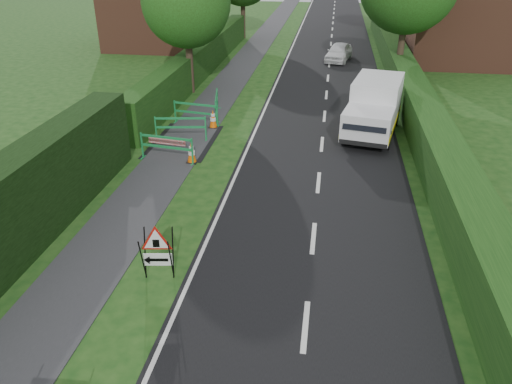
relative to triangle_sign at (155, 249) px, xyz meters
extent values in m
plane|color=#154012|center=(1.12, -2.14, -0.86)|extent=(120.00, 120.00, 0.00)
cube|color=black|center=(3.62, 32.86, -0.85)|extent=(6.00, 90.00, 0.02)
cube|color=#2D2D30|center=(-1.88, 32.86, -0.85)|extent=(2.00, 90.00, 0.02)
cube|color=#14380F|center=(-3.88, 19.86, -0.86)|extent=(1.00, 24.00, 1.80)
cube|color=#14380F|center=(7.62, 13.86, -0.86)|extent=(1.20, 50.00, 1.50)
cube|color=brown|center=(-8.88, 27.86, 1.89)|extent=(7.00, 7.00, 5.50)
cube|color=brown|center=(12.12, 25.86, 1.89)|extent=(7.00, 7.00, 5.50)
cylinder|color=#2D2116|center=(-3.48, 15.86, 0.45)|extent=(0.36, 0.36, 2.62)
sphere|color=#1F3C10|center=(-3.48, 15.86, 3.64)|extent=(4.40, 4.40, 4.40)
cylinder|color=#2D2116|center=(7.52, 19.86, 0.63)|extent=(0.36, 0.36, 2.97)
cylinder|color=#2D2116|center=(-3.48, 31.86, 0.54)|extent=(0.36, 0.36, 2.80)
cylinder|color=#2D2116|center=(7.52, 35.86, 0.37)|extent=(0.36, 0.36, 2.45)
cylinder|color=black|center=(-0.27, -0.18, -0.22)|extent=(0.09, 0.38, 1.23)
cylinder|color=black|center=(-0.31, 0.13, -0.22)|extent=(0.09, 0.38, 1.23)
cylinder|color=black|center=(0.39, -0.08, -0.22)|extent=(0.09, 0.38, 1.23)
cylinder|color=black|center=(0.34, 0.23, -0.22)|extent=(0.09, 0.38, 1.23)
cube|color=white|center=(0.04, 0.00, -0.30)|extent=(0.68, 0.12, 0.33)
cube|color=black|center=(0.04, -0.01, -0.30)|extent=(0.48, 0.08, 0.08)
cone|color=black|center=(-0.22, -0.05, -0.30)|extent=(0.18, 0.22, 0.20)
cube|color=black|center=(0.04, -0.02, 0.16)|extent=(0.16, 0.03, 0.20)
cube|color=silver|center=(5.76, 11.66, 0.41)|extent=(2.37, 3.26, 1.77)
cube|color=silver|center=(5.32, 9.46, 0.07)|extent=(2.17, 2.23, 1.08)
cube|color=black|center=(5.15, 8.56, 0.33)|extent=(1.62, 0.52, 0.50)
cube|color=yellow|center=(4.68, 11.00, -0.29)|extent=(0.90, 4.45, 0.22)
cube|color=yellow|center=(6.50, 10.64, -0.29)|extent=(0.90, 4.45, 0.22)
cube|color=black|center=(5.15, 8.57, -0.42)|extent=(1.78, 0.46, 0.18)
cylinder|color=black|center=(4.50, 9.57, -0.49)|extent=(0.36, 0.76, 0.73)
cylinder|color=black|center=(6.12, 9.25, -0.49)|extent=(0.36, 0.76, 0.73)
cylinder|color=black|center=(5.08, 12.47, -0.49)|extent=(0.36, 0.76, 0.73)
cylinder|color=black|center=(6.70, 12.15, -0.49)|extent=(0.36, 0.76, 0.73)
cube|color=black|center=(6.10, 9.71, -0.84)|extent=(0.38, 0.38, 0.04)
cone|color=#FF6308|center=(6.10, 9.71, -0.44)|extent=(0.32, 0.32, 0.75)
cylinder|color=white|center=(6.10, 9.71, -0.48)|extent=(0.25, 0.25, 0.14)
cylinder|color=white|center=(6.10, 9.71, -0.29)|extent=(0.17, 0.17, 0.10)
cube|color=black|center=(6.17, 11.51, -0.84)|extent=(0.38, 0.38, 0.04)
cone|color=#FF6308|center=(6.17, 11.51, -0.44)|extent=(0.32, 0.32, 0.75)
cylinder|color=white|center=(6.17, 11.51, -0.48)|extent=(0.25, 0.25, 0.14)
cylinder|color=white|center=(6.17, 11.51, -0.29)|extent=(0.17, 0.17, 0.10)
cube|color=black|center=(6.33, 13.00, -0.84)|extent=(0.38, 0.38, 0.04)
cone|color=#FF6308|center=(6.33, 13.00, -0.44)|extent=(0.32, 0.32, 0.75)
cylinder|color=white|center=(6.33, 13.00, -0.48)|extent=(0.25, 0.25, 0.14)
cylinder|color=white|center=(6.33, 13.00, -0.29)|extent=(0.17, 0.17, 0.10)
cube|color=black|center=(-1.02, 6.88, -0.84)|extent=(0.38, 0.38, 0.04)
cone|color=#FF6308|center=(-1.02, 6.88, -0.44)|extent=(0.32, 0.32, 0.75)
cylinder|color=white|center=(-1.02, 6.88, -0.48)|extent=(0.25, 0.25, 0.14)
cylinder|color=white|center=(-1.02, 6.88, -0.29)|extent=(0.17, 0.17, 0.10)
cube|color=black|center=(-1.09, 10.64, -0.84)|extent=(0.38, 0.38, 0.04)
cone|color=#FF6308|center=(-1.09, 10.64, -0.44)|extent=(0.32, 0.32, 0.75)
cylinder|color=white|center=(-1.09, 10.64, -0.48)|extent=(0.25, 0.25, 0.14)
cylinder|color=white|center=(-1.09, 10.64, -0.29)|extent=(0.17, 0.17, 0.10)
cube|color=#17823E|center=(-2.92, 7.00, -0.36)|extent=(0.06, 0.06, 1.00)
cube|color=#17823E|center=(-0.94, 6.72, -0.36)|extent=(0.06, 0.06, 1.00)
cube|color=#17823E|center=(-1.93, 6.86, 0.06)|extent=(1.99, 0.33, 0.08)
cube|color=#17823E|center=(-1.93, 6.86, -0.31)|extent=(1.99, 0.33, 0.08)
cube|color=#17823E|center=(-2.92, 7.00, -0.84)|extent=(0.11, 0.35, 0.04)
cube|color=#17823E|center=(-0.94, 6.72, -0.84)|extent=(0.11, 0.35, 0.04)
cube|color=#17823E|center=(-3.02, 8.84, -0.36)|extent=(0.06, 0.06, 1.00)
cube|color=#17823E|center=(-1.05, 9.16, -0.36)|extent=(0.06, 0.06, 1.00)
cube|color=#17823E|center=(-2.03, 9.00, 0.06)|extent=(1.98, 0.38, 0.08)
cube|color=#17823E|center=(-2.03, 9.00, -0.31)|extent=(1.98, 0.38, 0.08)
cube|color=#17823E|center=(-3.02, 8.84, -0.84)|extent=(0.12, 0.36, 0.04)
cube|color=#17823E|center=(-1.05, 9.16, -0.84)|extent=(0.12, 0.36, 0.04)
cube|color=#17823E|center=(-2.89, 11.06, -0.36)|extent=(0.06, 0.06, 1.00)
cube|color=#17823E|center=(-0.92, 10.73, -0.36)|extent=(0.06, 0.06, 1.00)
cube|color=#17823E|center=(-1.91, 10.89, 0.06)|extent=(1.98, 0.38, 0.08)
cube|color=#17823E|center=(-1.91, 10.89, -0.31)|extent=(1.98, 0.38, 0.08)
cube|color=#17823E|center=(-2.89, 11.06, -0.84)|extent=(0.12, 0.36, 0.04)
cube|color=#17823E|center=(-0.92, 10.73, -0.84)|extent=(0.12, 0.36, 0.04)
cube|color=#17823E|center=(-1.12, 11.31, -0.36)|extent=(0.06, 0.06, 1.00)
cube|color=#17823E|center=(-1.49, 13.28, -0.36)|extent=(0.06, 0.06, 1.00)
cube|color=#17823E|center=(-1.31, 12.30, 0.06)|extent=(0.42, 1.97, 0.08)
cube|color=#17823E|center=(-1.31, 12.30, -0.31)|extent=(0.42, 1.97, 0.08)
cube|color=#17823E|center=(-1.12, 11.31, -0.84)|extent=(0.36, 0.12, 0.04)
cube|color=#17823E|center=(-1.49, 13.28, -0.84)|extent=(0.36, 0.12, 0.04)
cube|color=red|center=(-2.20, 7.69, -0.86)|extent=(1.49, 0.22, 0.25)
imported|color=white|center=(4.19, 24.55, -0.28)|extent=(2.01, 3.59, 1.15)
camera|label=1|loc=(3.80, -9.29, 6.50)|focal=35.00mm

